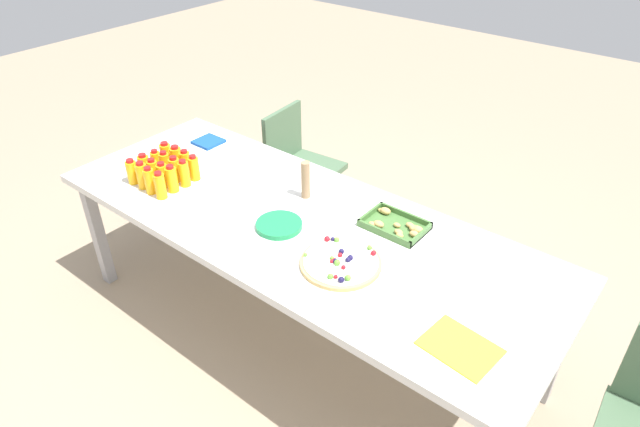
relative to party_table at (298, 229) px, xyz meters
The scene contains 25 objects.
ground_plane 0.69m from the party_table, ahead, with size 12.00×12.00×0.00m, color gray.
party_table is the anchor object (origin of this frame).
chair_far_left 1.07m from the party_table, 130.83° to the left, with size 0.43×0.43×0.83m.
juice_bottle_0 0.95m from the party_table, 162.99° to the right, with size 0.06×0.06×0.14m.
juice_bottle_1 0.87m from the party_table, 161.62° to the right, with size 0.06×0.06×0.15m.
juice_bottle_2 0.80m from the party_table, 159.39° to the right, with size 0.05×0.05×0.15m.
juice_bottle_3 0.73m from the party_table, 157.34° to the right, with size 0.05×0.05×0.15m.
juice_bottle_4 0.92m from the party_table, 167.07° to the right, with size 0.06×0.06×0.14m.
juice_bottle_5 0.85m from the party_table, 165.90° to the right, with size 0.05×0.05×0.14m.
juice_bottle_6 0.78m from the party_table, 165.12° to the right, with size 0.06×0.06×0.14m.
juice_bottle_7 0.71m from the party_table, 163.51° to the right, with size 0.06×0.06×0.15m.
juice_bottle_8 0.91m from the party_table, behind, with size 0.05×0.05×0.13m.
juice_bottle_9 0.84m from the party_table, behind, with size 0.05×0.05×0.15m.
juice_bottle_10 0.76m from the party_table, behind, with size 0.06×0.06×0.14m.
juice_bottle_11 0.69m from the party_table, 169.56° to the right, with size 0.05×0.05×0.15m.
juice_bottle_12 0.91m from the party_table, behind, with size 0.06×0.06×0.15m.
juice_bottle_13 0.83m from the party_table, behind, with size 0.06×0.06×0.15m.
juice_bottle_14 0.76m from the party_table, behind, with size 0.05×0.05×0.15m.
juice_bottle_15 0.69m from the party_table, behind, with size 0.05×0.05×0.14m.
fruit_pizza 0.40m from the party_table, 21.14° to the right, with size 0.35×0.35×0.05m.
snack_tray 0.47m from the party_table, 30.55° to the left, with size 0.29×0.20×0.04m.
plate_stack 0.12m from the party_table, 105.02° to the right, with size 0.22×0.22×0.02m.
napkin_stack 0.99m from the party_table, 163.27° to the left, with size 0.15×0.15×0.02m, color #194CA5.
cardboard_tube 0.26m from the party_table, 118.79° to the left, with size 0.04×0.04×0.20m, color #9E7A56.
paper_folder 1.01m from the party_table, 14.26° to the right, with size 0.26×0.20×0.01m, color yellow.
Camera 1 is at (1.44, -1.62, 2.24)m, focal length 31.08 mm.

